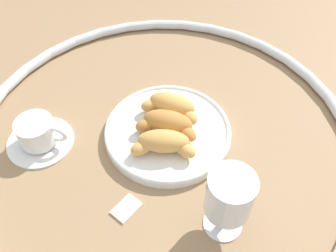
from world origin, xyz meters
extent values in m
plane|color=#997551|center=(0.00, 0.00, 0.00)|extent=(2.20, 2.20, 0.00)
torus|color=silver|center=(0.00, 0.00, 0.01)|extent=(0.80, 0.80, 0.02)
cylinder|color=white|center=(-0.01, 0.00, 0.01)|extent=(0.26, 0.26, 0.02)
torus|color=white|center=(-0.01, 0.00, 0.02)|extent=(0.26, 0.26, 0.01)
ellipsoid|color=#D6994C|center=(-0.03, -0.04, 0.04)|extent=(0.11, 0.10, 0.04)
ellipsoid|color=#D6994C|center=(0.01, -0.06, 0.04)|extent=(0.04, 0.03, 0.03)
ellipsoid|color=#D6994C|center=(-0.06, -0.01, 0.04)|extent=(0.04, 0.05, 0.03)
ellipsoid|color=#BC7A38|center=(-0.01, 0.00, 0.04)|extent=(0.11, 0.09, 0.04)
ellipsoid|color=#BC7A38|center=(0.03, -0.01, 0.04)|extent=(0.05, 0.03, 0.03)
ellipsoid|color=#BC7A38|center=(-0.04, 0.03, 0.04)|extent=(0.04, 0.05, 0.03)
ellipsoid|color=#D6994C|center=(0.01, 0.05, 0.04)|extent=(0.11, 0.08, 0.04)
ellipsoid|color=#D6994C|center=(0.05, 0.05, 0.04)|extent=(0.05, 0.04, 0.03)
ellipsoid|color=#D6994C|center=(-0.03, 0.07, 0.04)|extent=(0.05, 0.05, 0.03)
cylinder|color=white|center=(0.25, -0.05, 0.00)|extent=(0.14, 0.14, 0.01)
cylinder|color=white|center=(0.25, -0.05, 0.03)|extent=(0.08, 0.08, 0.05)
cylinder|color=#937A60|center=(0.25, -0.05, 0.06)|extent=(0.07, 0.07, 0.01)
torus|color=white|center=(0.21, -0.03, 0.04)|extent=(0.04, 0.03, 0.04)
cylinder|color=white|center=(-0.05, 0.22, 0.00)|extent=(0.07, 0.07, 0.01)
cylinder|color=white|center=(-0.05, 0.22, 0.03)|extent=(0.01, 0.01, 0.05)
cylinder|color=white|center=(-0.05, 0.22, 0.10)|extent=(0.08, 0.08, 0.08)
cylinder|color=gold|center=(-0.05, 0.22, 0.09)|extent=(0.07, 0.07, 0.06)
cube|color=white|center=(0.10, 0.15, 0.00)|extent=(0.06, 0.06, 0.01)
camera|label=1|loc=(0.11, 0.46, 0.59)|focal=38.70mm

